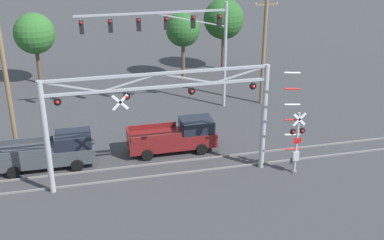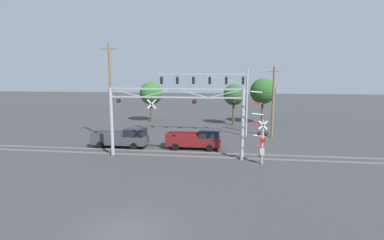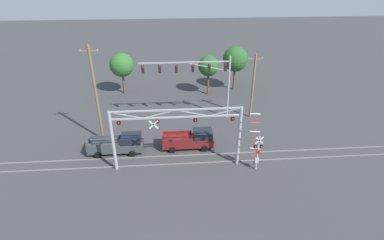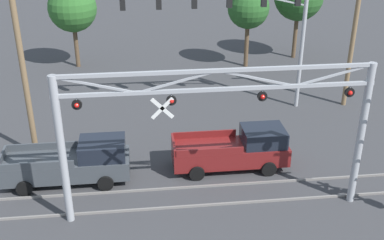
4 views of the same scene
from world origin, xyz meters
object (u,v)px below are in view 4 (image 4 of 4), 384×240
at_px(traffic_signal_span, 250,15).
at_px(utility_pole_left, 20,50).
at_px(background_tree_beyond_span, 248,8).
at_px(background_tree_far_right_verge, 72,8).
at_px(crossing_gantry, 216,123).
at_px(utility_pole_right, 353,38).
at_px(pickup_truck_following, 74,162).
at_px(pickup_truck_lead, 236,149).

bearing_deg(traffic_signal_span, utility_pole_left, -159.58).
relative_size(utility_pole_left, background_tree_beyond_span, 1.80).
relative_size(traffic_signal_span, background_tree_far_right_verge, 1.76).
relative_size(crossing_gantry, utility_pole_right, 1.46).
height_order(pickup_truck_following, background_tree_beyond_span, background_tree_beyond_span).
xyz_separation_m(utility_pole_left, background_tree_far_right_verge, (0.81, 13.53, -1.08)).
bearing_deg(utility_pole_left, crossing_gantry, -34.59).
distance_m(utility_pole_left, background_tree_far_right_verge, 13.59).
relative_size(pickup_truck_following, background_tree_far_right_verge, 0.91).
height_order(pickup_truck_following, utility_pole_left, utility_pole_left).
relative_size(crossing_gantry, pickup_truck_following, 2.15).
relative_size(crossing_gantry, utility_pole_left, 1.13).
xyz_separation_m(crossing_gantry, pickup_truck_following, (-6.00, 2.97, -3.07)).
distance_m(crossing_gantry, background_tree_far_right_verge, 20.60).
bearing_deg(background_tree_far_right_verge, pickup_truck_lead, -60.49).
xyz_separation_m(background_tree_beyond_span, background_tree_far_right_verge, (-12.67, 1.39, 0.03)).
distance_m(pickup_truck_following, background_tree_beyond_span, 18.94).
distance_m(utility_pole_right, background_tree_far_right_verge, 19.53).
bearing_deg(pickup_truck_following, utility_pole_right, 23.86).
distance_m(utility_pole_left, utility_pole_right, 18.53).
height_order(utility_pole_left, utility_pole_right, utility_pole_left).
distance_m(crossing_gantry, utility_pole_right, 13.93).
bearing_deg(pickup_truck_lead, utility_pole_right, 38.95).
bearing_deg(utility_pole_right, traffic_signal_span, 178.78).
bearing_deg(traffic_signal_span, utility_pole_right, -1.22).
bearing_deg(pickup_truck_lead, background_tree_far_right_verge, 119.51).
distance_m(utility_pole_right, background_tree_beyond_span, 9.09).
relative_size(background_tree_beyond_span, background_tree_far_right_verge, 0.96).
relative_size(crossing_gantry, background_tree_beyond_span, 2.04).
bearing_deg(pickup_truck_following, background_tree_beyond_span, 52.87).
bearing_deg(crossing_gantry, background_tree_beyond_span, 73.61).
relative_size(traffic_signal_span, pickup_truck_following, 1.93).
bearing_deg(crossing_gantry, pickup_truck_following, 153.72).
distance_m(pickup_truck_lead, background_tree_beyond_span, 15.35).
relative_size(traffic_signal_span, pickup_truck_lead, 2.00).
relative_size(utility_pole_left, utility_pole_right, 1.29).
xyz_separation_m(pickup_truck_lead, background_tree_beyond_span, (3.67, 14.50, 3.45)).
relative_size(utility_pole_right, background_tree_far_right_verge, 1.34).
bearing_deg(pickup_truck_lead, traffic_signal_span, 73.69).
bearing_deg(crossing_gantry, traffic_signal_span, 70.61).
xyz_separation_m(traffic_signal_span, pickup_truck_lead, (-1.98, -6.75, -4.82)).
distance_m(crossing_gantry, background_tree_beyond_span, 18.58).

